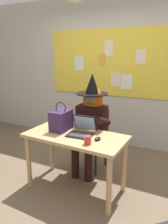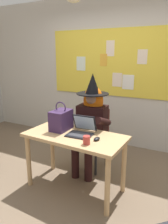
# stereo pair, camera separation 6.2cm
# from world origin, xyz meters

# --- Properties ---
(ground_plane) EXTENTS (24.00, 24.00, 0.00)m
(ground_plane) POSITION_xyz_m (0.00, 0.00, 0.00)
(ground_plane) COLOR #75604C
(wall_back_bulletin) EXTENTS (5.94, 1.88, 2.74)m
(wall_back_bulletin) POSITION_xyz_m (0.00, 1.73, 1.38)
(wall_back_bulletin) COLOR beige
(wall_back_bulletin) RESTS_ON ground
(desk_main) EXTENTS (1.28, 0.68, 0.75)m
(desk_main) POSITION_xyz_m (0.17, 0.03, 0.64)
(desk_main) COLOR tan
(desk_main) RESTS_ON ground
(chair_at_desk) EXTENTS (0.45, 0.45, 0.92)m
(chair_at_desk) POSITION_xyz_m (0.13, 0.70, 0.52)
(chair_at_desk) COLOR #4C1E19
(chair_at_desk) RESTS_ON ground
(person_costumed) EXTENTS (0.61, 0.71, 1.45)m
(person_costumed) POSITION_xyz_m (0.13, 0.58, 0.80)
(person_costumed) COLOR black
(person_costumed) RESTS_ON ground
(laptop) EXTENTS (0.32, 0.34, 0.23)m
(laptop) POSITION_xyz_m (0.23, 0.10, 0.80)
(laptop) COLOR black
(laptop) RESTS_ON desk_main
(computer_mouse) EXTENTS (0.07, 0.11, 0.03)m
(computer_mouse) POSITION_xyz_m (0.48, 0.00, 0.77)
(computer_mouse) COLOR black
(computer_mouse) RESTS_ON desk_main
(handbag) EXTENTS (0.20, 0.30, 0.38)m
(handbag) POSITION_xyz_m (-0.08, 0.11, 0.88)
(handbag) COLOR #38234C
(handbag) RESTS_ON desk_main
(coffee_mug) EXTENTS (0.08, 0.08, 0.09)m
(coffee_mug) POSITION_xyz_m (0.43, -0.15, 0.80)
(coffee_mug) COLOR #B23833
(coffee_mug) RESTS_ON desk_main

